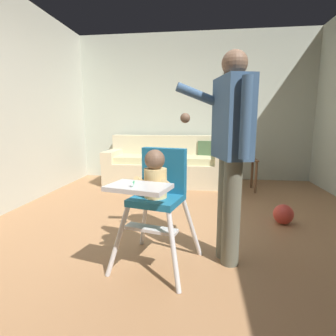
{
  "coord_description": "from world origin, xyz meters",
  "views": [
    {
      "loc": [
        0.19,
        -2.46,
        1.13
      ],
      "look_at": [
        -0.08,
        -0.39,
        0.76
      ],
      "focal_mm": 28.66,
      "sensor_mm": 36.0,
      "label": 1
    }
  ],
  "objects_px": {
    "adult_standing": "(231,148)",
    "side_table": "(244,167)",
    "high_chair": "(157,186)",
    "sippy_cup": "(244,156)",
    "couch": "(166,165)",
    "toy_ball": "(283,214)",
    "wall_clock": "(232,73)"
  },
  "relations": [
    {
      "from": "wall_clock",
      "to": "adult_standing",
      "type": "bearing_deg",
      "value": -95.27
    },
    {
      "from": "adult_standing",
      "to": "high_chair",
      "type": "bearing_deg",
      "value": -0.34
    },
    {
      "from": "high_chair",
      "to": "adult_standing",
      "type": "relative_size",
      "value": 0.57
    },
    {
      "from": "toy_ball",
      "to": "wall_clock",
      "type": "bearing_deg",
      "value": 99.96
    },
    {
      "from": "sippy_cup",
      "to": "couch",
      "type": "bearing_deg",
      "value": 165.49
    },
    {
      "from": "couch",
      "to": "sippy_cup",
      "type": "xyz_separation_m",
      "value": [
        1.33,
        -0.34,
        0.24
      ]
    },
    {
      "from": "toy_ball",
      "to": "side_table",
      "type": "height_order",
      "value": "side_table"
    },
    {
      "from": "couch",
      "to": "side_table",
      "type": "distance_m",
      "value": 1.37
    },
    {
      "from": "adult_standing",
      "to": "side_table",
      "type": "relative_size",
      "value": 3.15
    },
    {
      "from": "adult_standing",
      "to": "toy_ball",
      "type": "xyz_separation_m",
      "value": [
        0.69,
        0.88,
        -0.82
      ]
    },
    {
      "from": "high_chair",
      "to": "side_table",
      "type": "distance_m",
      "value": 2.7
    },
    {
      "from": "couch",
      "to": "toy_ball",
      "type": "bearing_deg",
      "value": 40.7
    },
    {
      "from": "toy_ball",
      "to": "sippy_cup",
      "type": "bearing_deg",
      "value": 98.76
    },
    {
      "from": "couch",
      "to": "wall_clock",
      "type": "bearing_deg",
      "value": 112.48
    },
    {
      "from": "sippy_cup",
      "to": "wall_clock",
      "type": "distance_m",
      "value": 1.65
    },
    {
      "from": "adult_standing",
      "to": "sippy_cup",
      "type": "relative_size",
      "value": 16.37
    },
    {
      "from": "high_chair",
      "to": "side_table",
      "type": "relative_size",
      "value": 1.79
    },
    {
      "from": "toy_ball",
      "to": "side_table",
      "type": "xyz_separation_m",
      "value": [
        -0.23,
        1.46,
        0.27
      ]
    },
    {
      "from": "toy_ball",
      "to": "side_table",
      "type": "bearing_deg",
      "value": 98.93
    },
    {
      "from": "high_chair",
      "to": "wall_clock",
      "type": "xyz_separation_m",
      "value": [
        0.84,
        3.31,
        1.35
      ]
    },
    {
      "from": "toy_ball",
      "to": "side_table",
      "type": "relative_size",
      "value": 0.42
    },
    {
      "from": "toy_ball",
      "to": "sippy_cup",
      "type": "relative_size",
      "value": 2.2
    },
    {
      "from": "adult_standing",
      "to": "side_table",
      "type": "height_order",
      "value": "adult_standing"
    },
    {
      "from": "high_chair",
      "to": "sippy_cup",
      "type": "bearing_deg",
      "value": 171.68
    },
    {
      "from": "high_chair",
      "to": "wall_clock",
      "type": "height_order",
      "value": "wall_clock"
    },
    {
      "from": "adult_standing",
      "to": "wall_clock",
      "type": "height_order",
      "value": "wall_clock"
    },
    {
      "from": "high_chair",
      "to": "adult_standing",
      "type": "xyz_separation_m",
      "value": [
        0.55,
        0.14,
        0.29
      ]
    },
    {
      "from": "side_table",
      "to": "sippy_cup",
      "type": "distance_m",
      "value": 0.19
    },
    {
      "from": "couch",
      "to": "sippy_cup",
      "type": "distance_m",
      "value": 1.39
    },
    {
      "from": "wall_clock",
      "to": "side_table",
      "type": "bearing_deg",
      "value": -78.22
    },
    {
      "from": "couch",
      "to": "high_chair",
      "type": "xyz_separation_m",
      "value": [
        0.31,
        -2.83,
        0.31
      ]
    },
    {
      "from": "high_chair",
      "to": "toy_ball",
      "type": "distance_m",
      "value": 1.7
    }
  ]
}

